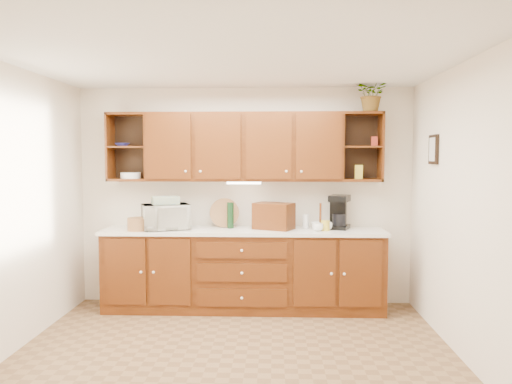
# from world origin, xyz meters

# --- Properties ---
(floor) EXTENTS (4.00, 4.00, 0.00)m
(floor) POSITION_xyz_m (0.00, 0.00, 0.00)
(floor) COLOR brown
(floor) RESTS_ON ground
(ceiling) EXTENTS (4.00, 4.00, 0.00)m
(ceiling) POSITION_xyz_m (0.00, 0.00, 2.60)
(ceiling) COLOR white
(ceiling) RESTS_ON back_wall
(back_wall) EXTENTS (4.00, 0.00, 4.00)m
(back_wall) POSITION_xyz_m (0.00, 1.75, 1.30)
(back_wall) COLOR #F0E2CA
(back_wall) RESTS_ON floor
(left_wall) EXTENTS (0.00, 3.50, 3.50)m
(left_wall) POSITION_xyz_m (-2.00, 0.00, 1.30)
(left_wall) COLOR #F0E2CA
(left_wall) RESTS_ON floor
(right_wall) EXTENTS (0.00, 3.50, 3.50)m
(right_wall) POSITION_xyz_m (2.00, 0.00, 1.30)
(right_wall) COLOR #F0E2CA
(right_wall) RESTS_ON floor
(base_cabinets) EXTENTS (3.20, 0.60, 0.90)m
(base_cabinets) POSITION_xyz_m (0.00, 1.45, 0.45)
(base_cabinets) COLOR #3D1A06
(base_cabinets) RESTS_ON floor
(countertop) EXTENTS (3.24, 0.64, 0.04)m
(countertop) POSITION_xyz_m (0.00, 1.44, 0.92)
(countertop) COLOR white
(countertop) RESTS_ON base_cabinets
(upper_cabinets) EXTENTS (3.20, 0.33, 0.80)m
(upper_cabinets) POSITION_xyz_m (0.01, 1.59, 1.89)
(upper_cabinets) COLOR #3D1A06
(upper_cabinets) RESTS_ON back_wall
(undercabinet_light) EXTENTS (0.40, 0.05, 0.02)m
(undercabinet_light) POSITION_xyz_m (0.00, 1.53, 1.47)
(undercabinet_light) COLOR white
(undercabinet_light) RESTS_ON upper_cabinets
(framed_picture) EXTENTS (0.03, 0.24, 0.30)m
(framed_picture) POSITION_xyz_m (1.98, 0.90, 1.85)
(framed_picture) COLOR black
(framed_picture) RESTS_ON right_wall
(wicker_basket) EXTENTS (0.32, 0.32, 0.14)m
(wicker_basket) POSITION_xyz_m (-1.18, 1.30, 1.01)
(wicker_basket) COLOR olive
(wicker_basket) RESTS_ON countertop
(microwave) EXTENTS (0.62, 0.52, 0.29)m
(microwave) POSITION_xyz_m (-0.90, 1.40, 1.08)
(microwave) COLOR beige
(microwave) RESTS_ON countertop
(towel_stack) EXTENTS (0.36, 0.31, 0.09)m
(towel_stack) POSITION_xyz_m (-0.90, 1.40, 1.27)
(towel_stack) COLOR #CEC461
(towel_stack) RESTS_ON microwave
(wine_bottle) EXTENTS (0.10, 0.10, 0.30)m
(wine_bottle) POSITION_xyz_m (-0.16, 1.52, 1.09)
(wine_bottle) COLOR black
(wine_bottle) RESTS_ON countertop
(woven_tray) EXTENTS (0.35, 0.09, 0.35)m
(woven_tray) POSITION_xyz_m (-0.24, 1.60, 0.95)
(woven_tray) COLOR olive
(woven_tray) RESTS_ON countertop
(bread_box) EXTENTS (0.51, 0.43, 0.30)m
(bread_box) POSITION_xyz_m (0.35, 1.46, 1.09)
(bread_box) COLOR #3D1A06
(bread_box) RESTS_ON countertop
(mug_tree) EXTENTS (0.26, 0.27, 0.31)m
(mug_tree) POSITION_xyz_m (0.88, 1.40, 0.99)
(mug_tree) COLOR #3D1A06
(mug_tree) RESTS_ON countertop
(canister_red) EXTENTS (0.13, 0.13, 0.15)m
(canister_red) POSITION_xyz_m (0.48, 1.43, 1.01)
(canister_red) COLOR maroon
(canister_red) RESTS_ON countertop
(canister_white) EXTENTS (0.10, 0.10, 0.16)m
(canister_white) POSITION_xyz_m (0.73, 1.55, 1.02)
(canister_white) COLOR white
(canister_white) RESTS_ON countertop
(canister_yellow) EXTENTS (0.11, 0.11, 0.12)m
(canister_yellow) POSITION_xyz_m (0.93, 1.36, 1.00)
(canister_yellow) COLOR gold
(canister_yellow) RESTS_ON countertop
(coffee_maker) EXTENTS (0.29, 0.33, 0.39)m
(coffee_maker) POSITION_xyz_m (1.11, 1.54, 1.13)
(coffee_maker) COLOR black
(coffee_maker) RESTS_ON countertop
(bowl_stack) EXTENTS (0.19, 0.19, 0.04)m
(bowl_stack) POSITION_xyz_m (-1.44, 1.57, 1.92)
(bowl_stack) COLOR navy
(bowl_stack) RESTS_ON upper_cabinets
(plate_stack) EXTENTS (0.28, 0.28, 0.07)m
(plate_stack) POSITION_xyz_m (-1.34, 1.56, 1.56)
(plate_stack) COLOR white
(plate_stack) RESTS_ON upper_cabinets
(pantry_box_yellow) EXTENTS (0.10, 0.09, 0.16)m
(pantry_box_yellow) POSITION_xyz_m (1.34, 1.58, 1.60)
(pantry_box_yellow) COLOR gold
(pantry_box_yellow) RESTS_ON upper_cabinets
(pantry_box_red) EXTENTS (0.08, 0.08, 0.11)m
(pantry_box_red) POSITION_xyz_m (1.51, 1.57, 1.95)
(pantry_box_red) COLOR maroon
(pantry_box_red) RESTS_ON upper_cabinets
(potted_plant) EXTENTS (0.43, 0.39, 0.40)m
(potted_plant) POSITION_xyz_m (1.47, 1.52, 2.49)
(potted_plant) COLOR #999999
(potted_plant) RESTS_ON upper_cabinets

